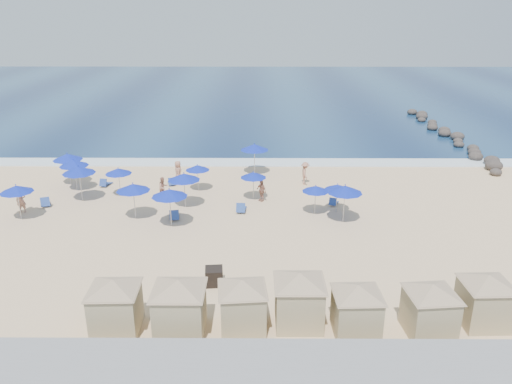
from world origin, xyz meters
TOP-DOWN VIEW (x-y plane):
  - ground at (0.00, 0.00)m, footprint 160.00×160.00m
  - ocean at (0.00, 55.00)m, footprint 160.00×80.00m
  - surf_line at (0.00, 15.50)m, footprint 160.00×2.50m
  - seawall at (0.00, -13.50)m, footprint 160.00×6.10m
  - rock_jetty at (24.01, 24.90)m, footprint 2.56×26.66m
  - trash_bin at (0.99, -5.93)m, footprint 0.97×0.97m
  - cabana_0 at (-2.95, -9.78)m, footprint 4.37×4.37m
  - cabana_1 at (-0.12, -9.97)m, footprint 4.58×4.58m
  - cabana_2 at (2.58, -9.63)m, footprint 4.20×4.20m
  - cabana_3 at (5.07, -9.31)m, footprint 4.52×4.52m
  - cabana_4 at (7.50, -9.96)m, footprint 4.16×4.16m
  - cabana_5 at (10.66, -9.94)m, footprint 4.21×4.21m
  - cabana_6 at (13.32, -9.22)m, footprint 4.31×4.31m
  - umbrella_0 at (-11.88, 9.49)m, footprint 2.32×2.32m
  - umbrella_1 at (-12.75, 2.48)m, footprint 2.17×2.17m
  - umbrella_2 at (-10.93, 8.17)m, footprint 2.22×2.22m
  - umbrella_3 at (-5.05, 2.62)m, footprint 2.24×2.24m
  - umbrella_4 at (-7.20, 6.93)m, footprint 1.98×1.98m
  - umbrella_5 at (-1.98, 4.75)m, footprint 2.27×2.27m
  - umbrella_6 at (-2.43, 1.37)m, footprint 2.32×2.32m
  - umbrella_7 at (-1.44, 8.15)m, footprint 1.87×1.87m
  - umbrella_8 at (2.87, 6.25)m, footprint 1.92×1.92m
  - umbrella_9 at (2.91, 12.32)m, footprint 2.38×2.38m
  - umbrella_10 at (8.67, 3.81)m, footprint 1.85×1.85m
  - umbrella_11 at (8.89, 2.14)m, footprint 2.31×2.31m
  - umbrella_12 at (7.14, 3.49)m, footprint 1.86×1.86m
  - umbrella_13 at (-9.77, 5.92)m, footprint 2.39×2.39m
  - beach_chair_0 at (-12.05, 4.81)m, footprint 1.13×1.52m
  - beach_chair_1 at (-8.98, 9.08)m, footprint 0.80×1.37m
  - beach_chair_2 at (-3.74, 9.40)m, footprint 0.82×1.34m
  - beach_chair_3 at (-2.40, 2.47)m, footprint 0.86×1.49m
  - beach_chair_4 at (2.05, 3.81)m, footprint 0.71×1.43m
  - beach_chair_5 at (8.67, 5.11)m, footprint 0.90×1.27m
  - beachgoer_0 at (-13.15, 3.61)m, footprint 0.67×0.45m
  - beachgoer_1 at (-3.87, 6.63)m, footprint 0.96×0.96m
  - beachgoer_2 at (3.46, 5.89)m, footprint 0.92×0.97m
  - beachgoer_3 at (6.98, 9.62)m, footprint 0.76×1.23m
  - beachgoer_4 at (-3.24, 9.87)m, footprint 0.81×1.03m

SIDE VIEW (x-z plane):
  - ground at x=0.00m, z-range 0.00..0.00m
  - ocean at x=0.00m, z-range 0.00..0.06m
  - surf_line at x=0.00m, z-range 0.00..0.08m
  - beach_chair_5 at x=8.67m, z-range -0.10..0.54m
  - beach_chair_2 at x=-3.74m, z-range -0.11..0.58m
  - beach_chair_1 at x=-8.98m, z-range -0.11..0.60m
  - beach_chair_4 at x=2.05m, z-range -0.12..0.65m
  - beach_chair_0 at x=-12.05m, z-range -0.12..0.65m
  - beach_chair_3 at x=-2.40m, z-range -0.12..0.65m
  - rock_jetty at x=24.01m, z-range -0.12..0.84m
  - trash_bin at x=0.99m, z-range 0.00..0.89m
  - seawall at x=0.00m, z-range 0.04..1.26m
  - beachgoer_1 at x=-3.87m, z-range 0.00..1.57m
  - beachgoer_2 at x=3.46m, z-range 0.00..1.61m
  - beachgoer_0 at x=-13.15m, z-range 0.00..1.79m
  - beachgoer_3 at x=6.98m, z-range 0.00..1.84m
  - beachgoer_4 at x=-3.24m, z-range 0.00..1.85m
  - cabana_4 at x=7.50m, z-range 0.19..2.80m
  - cabana_2 at x=2.58m, z-range 0.19..2.84m
  - cabana_5 at x=10.66m, z-range 0.19..2.84m
  - cabana_6 at x=13.32m, z-range 0.20..2.90m
  - cabana_0 at x=-2.95m, z-range 0.20..2.94m
  - cabana_3 at x=5.07m, z-range 0.21..3.04m
  - cabana_1 at x=-0.12m, z-range 0.21..3.08m
  - umbrella_10 at x=8.67m, z-range 0.77..2.88m
  - umbrella_12 at x=7.14m, z-range 0.78..2.89m
  - umbrella_7 at x=-1.44m, z-range 0.78..2.91m
  - umbrella_8 at x=2.87m, z-range 0.80..2.98m
  - umbrella_4 at x=-7.20m, z-range 0.83..3.08m
  - umbrella_1 at x=-12.75m, z-range 0.90..3.37m
  - umbrella_2 at x=-10.93m, z-range 0.93..3.46m
  - umbrella_3 at x=-5.05m, z-range 0.94..3.49m
  - umbrella_5 at x=-1.98m, z-range 0.95..3.53m
  - umbrella_11 at x=8.89m, z-range 0.97..3.60m
  - umbrella_6 at x=-2.43m, z-range 0.97..3.61m
  - umbrella_0 at x=-11.88m, z-range 0.97..3.62m
  - umbrella_9 at x=2.91m, z-range 1.00..3.71m
  - umbrella_13 at x=-9.77m, z-range 1.00..3.72m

